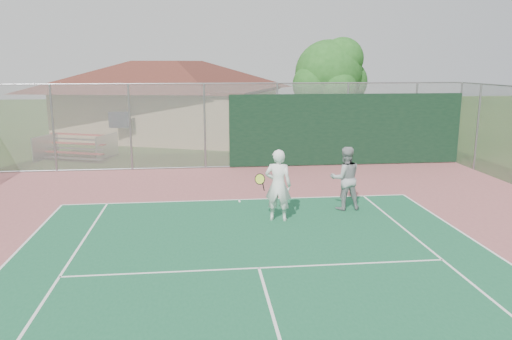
{
  "coord_description": "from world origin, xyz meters",
  "views": [
    {
      "loc": [
        -1.17,
        -3.5,
        4.3
      ],
      "look_at": [
        0.4,
        10.57,
        1.26
      ],
      "focal_mm": 35.0,
      "sensor_mm": 36.0,
      "label": 1
    }
  ],
  "objects_px": {
    "clubhouse": "(169,92)",
    "bleachers": "(76,146)",
    "tree": "(330,76)",
    "player_white_front": "(278,186)",
    "player_grey_back": "(345,179)"
  },
  "relations": [
    {
      "from": "clubhouse",
      "to": "tree",
      "type": "height_order",
      "value": "tree"
    },
    {
      "from": "tree",
      "to": "player_grey_back",
      "type": "xyz_separation_m",
      "value": [
        -2.32,
        -10.94,
        -2.71
      ]
    },
    {
      "from": "bleachers",
      "to": "player_grey_back",
      "type": "xyz_separation_m",
      "value": [
        9.93,
        -9.38,
        0.37
      ]
    },
    {
      "from": "clubhouse",
      "to": "player_white_front",
      "type": "xyz_separation_m",
      "value": [
        3.87,
        -16.57,
        -1.67
      ]
    },
    {
      "from": "player_grey_back",
      "to": "bleachers",
      "type": "bearing_deg",
      "value": -44.64
    },
    {
      "from": "clubhouse",
      "to": "bleachers",
      "type": "bearing_deg",
      "value": -100.08
    },
    {
      "from": "tree",
      "to": "player_white_front",
      "type": "xyz_separation_m",
      "value": [
        -4.47,
        -11.78,
        -2.66
      ]
    },
    {
      "from": "player_grey_back",
      "to": "tree",
      "type": "bearing_deg",
      "value": -103.24
    },
    {
      "from": "player_white_front",
      "to": "player_grey_back",
      "type": "distance_m",
      "value": 2.31
    },
    {
      "from": "tree",
      "to": "player_white_front",
      "type": "bearing_deg",
      "value": -110.78
    },
    {
      "from": "player_white_front",
      "to": "tree",
      "type": "bearing_deg",
      "value": -93.79
    },
    {
      "from": "clubhouse",
      "to": "bleachers",
      "type": "relative_size",
      "value": 4.12
    },
    {
      "from": "bleachers",
      "to": "player_white_front",
      "type": "bearing_deg",
      "value": -30.43
    },
    {
      "from": "clubhouse",
      "to": "player_grey_back",
      "type": "relative_size",
      "value": 7.58
    },
    {
      "from": "bleachers",
      "to": "tree",
      "type": "height_order",
      "value": "tree"
    }
  ]
}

